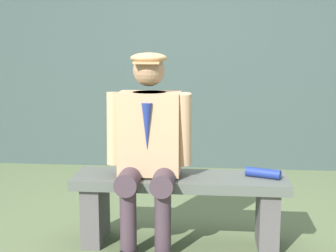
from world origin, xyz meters
The scene contains 5 objects.
ground_plane centered at (0.00, 0.00, 0.00)m, with size 30.00×30.00×0.00m, color #617349.
bench centered at (0.00, 0.00, 0.34)m, with size 1.48×0.41×0.50m.
seated_man centered at (0.21, 0.05, 0.74)m, with size 0.58×0.54×1.34m.
rolled_magazine centered at (-0.57, -0.01, 0.53)m, with size 0.07×0.07×0.24m, color navy.
stadium_wall centered at (0.00, -2.28, 1.21)m, with size 12.00×0.24×2.43m, color #3D4E4B.
Camera 1 is at (-0.23, 3.25, 1.40)m, focal length 51.96 mm.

